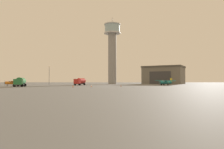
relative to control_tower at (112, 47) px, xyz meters
The scene contains 11 objects.
ground_plane 61.65m from the control_tower, 91.29° to the right, with size 400.00×400.00×0.00m, color #60605E.
control_tower is the anchor object (origin of this frame).
hangar 36.88m from the control_tower, 12.95° to the left, with size 29.28×26.73×11.02m.
airplane_orange 60.03m from the control_tower, 132.01° to the right, with size 7.27×9.22×2.76m.
airplane_teal 45.08m from the control_tower, 53.52° to the right, with size 8.01×9.58×3.11m.
truck_fuel_tanker_green 64.55m from the control_tower, 118.77° to the right, with size 4.25×7.48×3.04m.
truck_fuel_tanker_red 41.42m from the control_tower, 111.39° to the right, with size 4.57×6.33×3.04m.
light_post_east 39.97m from the control_tower, 151.51° to the right, with size 0.44×0.44×9.40m.
traffic_cone_near_left 60.95m from the control_tower, 95.42° to the right, with size 0.36×0.36×0.61m.
traffic_cone_near_right 65.17m from the control_tower, 99.66° to the right, with size 0.36×0.36×0.71m.
traffic_cone_mid_apron 56.86m from the control_tower, 85.52° to the right, with size 0.36×0.36×0.66m.
Camera 1 is at (3.97, -63.12, 1.92)m, focal length 32.68 mm.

